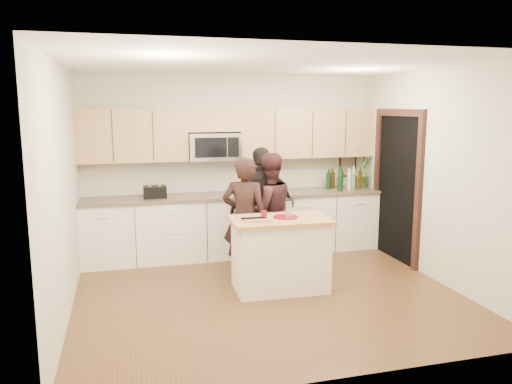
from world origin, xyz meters
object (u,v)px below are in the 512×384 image
object	(u,v)px
woman_center	(268,211)
woman_right	(263,208)
toaster	(155,192)
woman_left	(245,218)
island	(280,254)

from	to	relation	value
woman_center	woman_right	bearing A→B (deg)	-77.78
woman_right	toaster	bearing A→B (deg)	-35.71
woman_center	woman_left	bearing A→B (deg)	25.09
island	woman_right	distance (m)	1.02
woman_left	woman_right	size ratio (longest dim) A/B	0.95
island	woman_center	xyz separation A→B (m)	(0.09, 0.84, 0.35)
island	woman_left	xyz separation A→B (m)	(-0.31, 0.55, 0.35)
island	toaster	world-z (taller)	toaster
woman_center	woman_right	size ratio (longest dim) A/B	0.96
island	woman_right	bearing A→B (deg)	89.39
woman_left	woman_center	distance (m)	0.49
island	toaster	xyz separation A→B (m)	(-1.39, 1.57, 0.57)
island	woman_left	size ratio (longest dim) A/B	0.76
toaster	woman_right	distance (m)	1.58
toaster	woman_left	distance (m)	1.50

